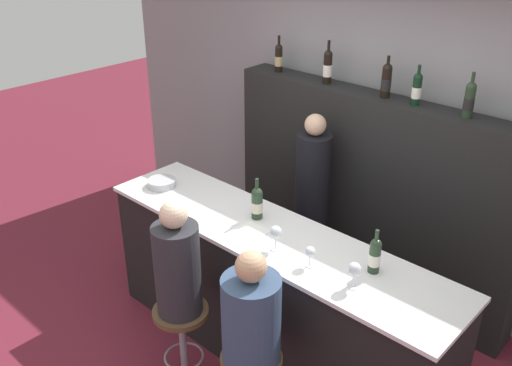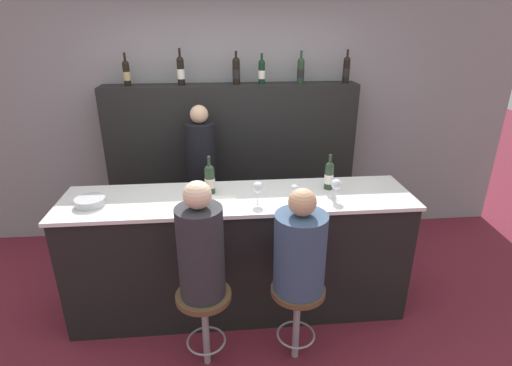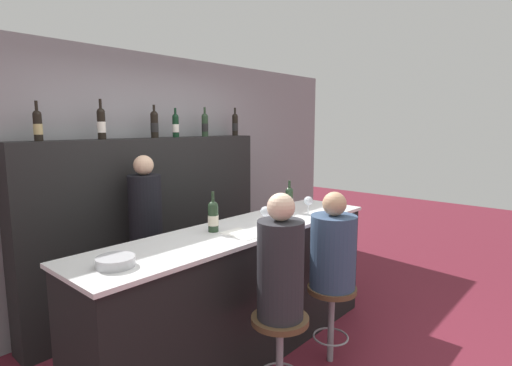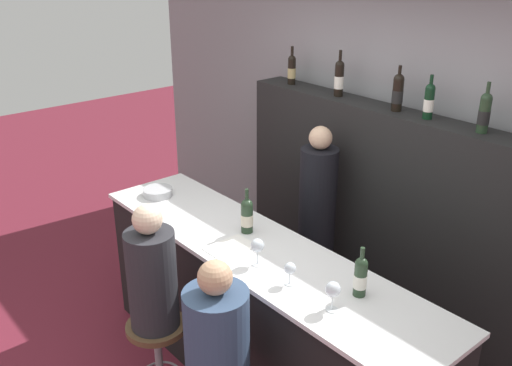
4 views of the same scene
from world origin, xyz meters
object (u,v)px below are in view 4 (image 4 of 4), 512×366
(wine_bottle_backbar_2, at_px, (398,92))
(wine_glass_2, at_px, (333,290))
(wine_bottle_counter_0, at_px, (247,215))
(wine_bottle_backbar_3, at_px, (429,101))
(wine_bottle_counter_1, at_px, (360,276))
(wine_bottle_backbar_4, at_px, (484,112))
(wine_glass_0, at_px, (257,246))
(wine_bottle_backbar_1, at_px, (339,78))
(bar_stool_left, at_px, (157,341))
(metal_bowl, at_px, (158,192))
(bartender, at_px, (316,232))
(wine_bottle_backbar_0, at_px, (292,69))
(wine_glass_1, at_px, (290,269))
(guest_seated_left, at_px, (152,275))
(guest_seated_right, at_px, (217,333))

(wine_bottle_backbar_2, bearing_deg, wine_glass_2, -63.09)
(wine_bottle_counter_0, xyz_separation_m, wine_bottle_backbar_3, (0.53, 1.14, 0.69))
(wine_bottle_counter_1, distance_m, wine_bottle_backbar_4, 1.34)
(wine_glass_0, bearing_deg, wine_bottle_counter_1, 19.76)
(wine_bottle_backbar_1, bearing_deg, bar_stool_left, -83.43)
(wine_bottle_counter_1, bearing_deg, metal_bowl, -175.55)
(wine_glass_2, xyz_separation_m, bartender, (-1.06, 1.00, -0.43))
(wine_bottle_backbar_2, bearing_deg, wine_bottle_backbar_3, -0.00)
(wine_bottle_backbar_0, relative_size, wine_glass_1, 2.27)
(wine_bottle_backbar_4, relative_size, wine_glass_1, 2.32)
(wine_glass_1, xyz_separation_m, guest_seated_left, (-0.70, -0.49, -0.18))
(wine_bottle_counter_1, bearing_deg, guest_seated_right, -117.63)
(wine_bottle_backbar_1, bearing_deg, wine_bottle_counter_0, -76.69)
(wine_bottle_backbar_1, height_order, wine_bottle_backbar_4, wine_bottle_backbar_1)
(wine_bottle_backbar_0, bearing_deg, wine_bottle_backbar_3, 0.00)
(bar_stool_left, bearing_deg, wine_bottle_backbar_0, 111.78)
(wine_glass_2, height_order, bartender, bartender)
(wine_bottle_backbar_0, bearing_deg, wine_bottle_backbar_2, 0.00)
(wine_bottle_backbar_4, bearing_deg, guest_seated_left, -118.18)
(wine_bottle_backbar_0, bearing_deg, metal_bowl, -94.49)
(wine_bottle_counter_0, relative_size, wine_bottle_backbar_0, 0.99)
(wine_bottle_backbar_1, bearing_deg, wine_bottle_counter_1, -42.66)
(wine_bottle_counter_0, relative_size, wine_glass_0, 1.82)
(wine_bottle_backbar_3, height_order, bartender, wine_bottle_backbar_3)
(wine_glass_2, bearing_deg, wine_bottle_backbar_3, 107.73)
(bartender, bearing_deg, wine_glass_0, -65.29)
(wine_glass_0, bearing_deg, wine_bottle_counter_0, 149.01)
(guest_seated_left, bearing_deg, wine_bottle_backbar_4, 61.82)
(wine_bottle_counter_1, xyz_separation_m, wine_bottle_backbar_0, (-1.77, 1.14, 0.69))
(metal_bowl, relative_size, bar_stool_left, 0.36)
(wine_bottle_backbar_0, bearing_deg, wine_bottle_backbar_4, 0.00)
(wine_bottle_counter_0, bearing_deg, wine_bottle_counter_1, 0.00)
(wine_bottle_counter_1, distance_m, wine_bottle_backbar_2, 1.51)
(wine_bottle_counter_0, bearing_deg, wine_bottle_backbar_1, 103.31)
(wine_bottle_backbar_0, bearing_deg, wine_bottle_counter_0, -55.16)
(wine_bottle_backbar_2, xyz_separation_m, metal_bowl, (-1.17, -1.29, -0.79))
(wine_bottle_backbar_1, xyz_separation_m, wine_bottle_backbar_3, (0.80, 0.00, -0.02))
(wine_bottle_backbar_3, relative_size, wine_glass_2, 1.75)
(bartender, bearing_deg, wine_bottle_backbar_2, 44.25)
(wine_bottle_backbar_3, bearing_deg, guest_seated_left, -107.75)
(wine_bottle_backbar_2, xyz_separation_m, wine_glass_2, (0.69, -1.36, -0.70))
(wine_bottle_counter_1, xyz_separation_m, wine_glass_2, (-0.00, -0.22, 0.01))
(wine_bottle_counter_0, relative_size, wine_glass_2, 1.83)
(wine_bottle_counter_1, relative_size, wine_glass_2, 1.73)
(wine_bottle_counter_0, distance_m, wine_bottle_counter_1, 0.97)
(wine_bottle_backbar_4, bearing_deg, wine_glass_0, -112.67)
(bar_stool_left, bearing_deg, wine_bottle_backbar_1, 96.57)
(bar_stool_left, bearing_deg, wine_bottle_backbar_2, 79.70)
(wine_bottle_backbar_2, xyz_separation_m, wine_glass_1, (0.37, -1.36, -0.72))
(wine_glass_2, distance_m, bar_stool_left, 1.33)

